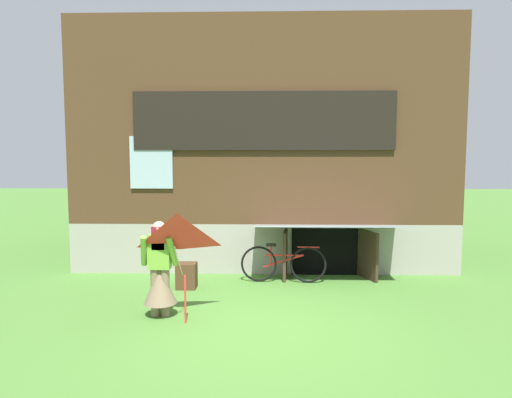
% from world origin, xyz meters
% --- Properties ---
extents(ground_plane, '(60.00, 60.00, 0.00)m').
position_xyz_m(ground_plane, '(0.00, 0.00, 0.00)').
color(ground_plane, '#4C7F33').
extents(log_house, '(8.40, 5.50, 5.47)m').
position_xyz_m(log_house, '(0.00, 5.19, 2.74)').
color(log_house, '#9E998E').
rests_on(log_house, ground_plane).
extents(person, '(0.60, 0.52, 1.51)m').
position_xyz_m(person, '(-1.61, 0.40, 0.63)').
color(person, '#7F6B51').
rests_on(person, ground_plane).
extents(kite, '(1.01, 0.95, 1.61)m').
position_xyz_m(kite, '(-1.21, -0.13, 1.27)').
color(kite, red).
rests_on(kite, ground_plane).
extents(bicycle_red, '(1.72, 0.14, 0.78)m').
position_xyz_m(bicycle_red, '(0.40, 2.39, 0.38)').
color(bicycle_red, black).
rests_on(bicycle_red, ground_plane).
extents(wooden_crate, '(0.38, 0.32, 0.49)m').
position_xyz_m(wooden_crate, '(-1.47, 1.92, 0.24)').
color(wooden_crate, '#4C331E').
rests_on(wooden_crate, ground_plane).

